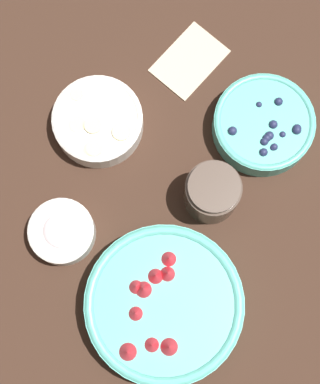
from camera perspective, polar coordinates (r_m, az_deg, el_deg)
ground_plane at (r=1.14m, az=-0.26°, el=2.64°), size 4.00×4.00×0.00m
bowl_strawberries at (r=1.07m, az=0.33°, el=-10.00°), size 0.26×0.26×0.08m
bowl_blueberries at (r=1.15m, az=9.19°, el=5.94°), size 0.18×0.18×0.06m
bowl_bananas at (r=1.14m, az=-5.54°, el=6.27°), size 0.16×0.16×0.05m
bowl_cream at (r=1.10m, az=-8.74°, el=-3.49°), size 0.11×0.11×0.05m
jar_chocolate at (r=1.09m, az=4.63°, el=-0.08°), size 0.09×0.09×0.09m
napkin at (r=1.20m, az=2.64°, el=11.59°), size 0.14×0.11×0.01m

